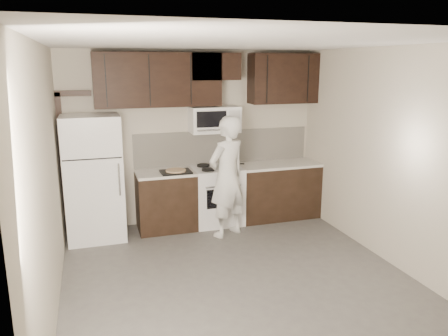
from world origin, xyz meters
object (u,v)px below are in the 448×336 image
refrigerator (94,178)px  person (227,177)px  microwave (214,119)px  stove (217,195)px

refrigerator → person: size_ratio=1.01×
microwave → person: size_ratio=0.43×
stove → person: person is taller
refrigerator → microwave: bearing=5.1°
stove → refrigerator: refrigerator is taller
person → stove: bearing=-116.6°
stove → person: size_ratio=0.53×
stove → refrigerator: (-1.85, -0.05, 0.44)m
refrigerator → person: 1.91m
microwave → refrigerator: size_ratio=0.42×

